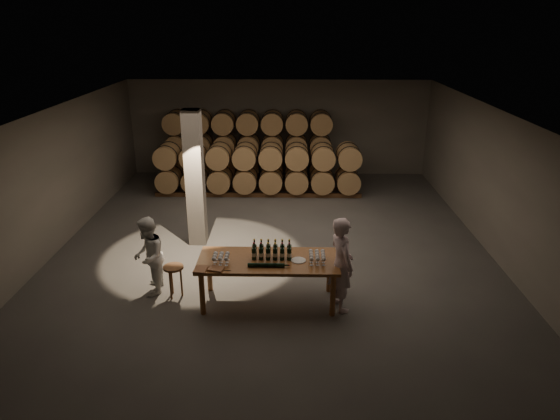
{
  "coord_description": "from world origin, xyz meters",
  "views": [
    {
      "loc": [
        0.38,
        -10.76,
        5.06
      ],
      "look_at": [
        0.18,
        -0.46,
        1.1
      ],
      "focal_mm": 32.0,
      "sensor_mm": 36.0,
      "label": 1
    }
  ],
  "objects_px": {
    "plate": "(298,260)",
    "notebook_near": "(216,269)",
    "tasting_table": "(268,265)",
    "person_man": "(341,264)",
    "person_woman": "(148,256)",
    "bottle_cluster": "(272,252)",
    "stool": "(174,272)"
  },
  "relations": [
    {
      "from": "tasting_table",
      "to": "person_woman",
      "type": "bearing_deg",
      "value": 172.37
    },
    {
      "from": "plate",
      "to": "notebook_near",
      "type": "height_order",
      "value": "notebook_near"
    },
    {
      "from": "notebook_near",
      "to": "person_woman",
      "type": "height_order",
      "value": "person_woman"
    },
    {
      "from": "bottle_cluster",
      "to": "stool",
      "type": "xyz_separation_m",
      "value": [
        -1.89,
        0.11,
        -0.49
      ]
    },
    {
      "from": "bottle_cluster",
      "to": "plate",
      "type": "distance_m",
      "value": 0.52
    },
    {
      "from": "bottle_cluster",
      "to": "person_woman",
      "type": "xyz_separation_m",
      "value": [
        -2.38,
        0.24,
        -0.24
      ]
    },
    {
      "from": "stool",
      "to": "bottle_cluster",
      "type": "bearing_deg",
      "value": -3.28
    },
    {
      "from": "tasting_table",
      "to": "stool",
      "type": "distance_m",
      "value": 1.85
    },
    {
      "from": "tasting_table",
      "to": "notebook_near",
      "type": "height_order",
      "value": "notebook_near"
    },
    {
      "from": "bottle_cluster",
      "to": "notebook_near",
      "type": "relative_size",
      "value": 2.8
    },
    {
      "from": "tasting_table",
      "to": "notebook_near",
      "type": "xyz_separation_m",
      "value": [
        -0.9,
        -0.41,
        0.12
      ]
    },
    {
      "from": "bottle_cluster",
      "to": "stool",
      "type": "distance_m",
      "value": 1.95
    },
    {
      "from": "person_woman",
      "to": "plate",
      "type": "bearing_deg",
      "value": 76.71
    },
    {
      "from": "person_man",
      "to": "person_woman",
      "type": "xyz_separation_m",
      "value": [
        -3.65,
        0.48,
        -0.12
      ]
    },
    {
      "from": "bottle_cluster",
      "to": "person_man",
      "type": "bearing_deg",
      "value": -10.74
    },
    {
      "from": "tasting_table",
      "to": "stool",
      "type": "xyz_separation_m",
      "value": [
        -1.82,
        0.18,
        -0.27
      ]
    },
    {
      "from": "stool",
      "to": "tasting_table",
      "type": "bearing_deg",
      "value": -5.65
    },
    {
      "from": "stool",
      "to": "person_man",
      "type": "relative_size",
      "value": 0.36
    },
    {
      "from": "tasting_table",
      "to": "stool",
      "type": "height_order",
      "value": "tasting_table"
    },
    {
      "from": "plate",
      "to": "notebook_near",
      "type": "bearing_deg",
      "value": -165.7
    },
    {
      "from": "bottle_cluster",
      "to": "plate",
      "type": "relative_size",
      "value": 2.71
    },
    {
      "from": "bottle_cluster",
      "to": "notebook_near",
      "type": "distance_m",
      "value": 1.09
    },
    {
      "from": "tasting_table",
      "to": "person_woman",
      "type": "relative_size",
      "value": 1.65
    },
    {
      "from": "plate",
      "to": "person_man",
      "type": "xyz_separation_m",
      "value": [
        0.77,
        -0.13,
        -0.0
      ]
    },
    {
      "from": "notebook_near",
      "to": "person_man",
      "type": "height_order",
      "value": "person_man"
    },
    {
      "from": "tasting_table",
      "to": "bottle_cluster",
      "type": "height_order",
      "value": "bottle_cluster"
    },
    {
      "from": "plate",
      "to": "notebook_near",
      "type": "xyz_separation_m",
      "value": [
        -1.46,
        -0.37,
        0.01
      ]
    },
    {
      "from": "tasting_table",
      "to": "notebook_near",
      "type": "relative_size",
      "value": 9.88
    },
    {
      "from": "person_man",
      "to": "notebook_near",
      "type": "bearing_deg",
      "value": 75.86
    },
    {
      "from": "tasting_table",
      "to": "plate",
      "type": "distance_m",
      "value": 0.57
    },
    {
      "from": "notebook_near",
      "to": "person_woman",
      "type": "distance_m",
      "value": 1.59
    },
    {
      "from": "person_woman",
      "to": "notebook_near",
      "type": "bearing_deg",
      "value": 56.64
    }
  ]
}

